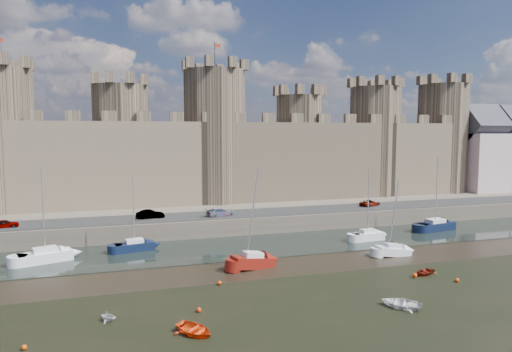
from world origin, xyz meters
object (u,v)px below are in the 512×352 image
at_px(car_0, 4,224).
at_px(car_1, 150,214).
at_px(sailboat_5, 393,250).
at_px(dinghy_0, 195,330).
at_px(sailboat_2, 368,235).
at_px(sailboat_4, 253,261).
at_px(sailboat_3, 435,225).
at_px(sailboat_0, 45,255).
at_px(car_2, 220,212).
at_px(sailboat_1, 135,245).
at_px(car_3, 370,203).

height_order(car_0, car_1, car_1).
height_order(sailboat_5, dinghy_0, sailboat_5).
height_order(sailboat_2, sailboat_4, sailboat_4).
distance_m(sailboat_3, dinghy_0, 47.44).
bearing_deg(sailboat_5, car_0, 159.48).
bearing_deg(sailboat_4, sailboat_5, -13.76).
xyz_separation_m(sailboat_2, sailboat_5, (-1.05, -7.52, -0.12)).
bearing_deg(sailboat_0, sailboat_5, -31.67).
xyz_separation_m(car_1, car_2, (9.92, -1.11, -0.03)).
relative_size(sailboat_1, sailboat_2, 0.97).
bearing_deg(dinghy_0, car_0, 82.54).
bearing_deg(sailboat_5, car_1, 145.99).
distance_m(sailboat_2, sailboat_3, 13.42).
height_order(car_3, sailboat_4, sailboat_4).
xyz_separation_m(car_0, sailboat_5, (45.40, -18.12, -2.40)).
bearing_deg(sailboat_1, dinghy_0, -94.75).
height_order(car_1, sailboat_1, sailboat_1).
bearing_deg(sailboat_2, car_1, 152.68).
height_order(car_1, sailboat_5, sailboat_5).
bearing_deg(sailboat_0, sailboat_1, -7.10).
relative_size(car_0, sailboat_5, 0.37).
relative_size(car_0, dinghy_0, 1.06).
bearing_deg(dinghy_0, sailboat_0, 81.42).
relative_size(sailboat_2, dinghy_0, 3.10).
distance_m(sailboat_1, sailboat_4, 16.29).
height_order(car_0, sailboat_1, sailboat_1).
bearing_deg(car_2, sailboat_5, -150.36).
distance_m(sailboat_4, sailboat_5, 17.52).
distance_m(car_0, sailboat_0, 11.07).
bearing_deg(sailboat_0, car_0, 104.37).
bearing_deg(car_0, sailboat_1, -121.12).
bearing_deg(sailboat_1, sailboat_2, -18.65).
height_order(sailboat_3, dinghy_0, sailboat_3).
bearing_deg(sailboat_3, sailboat_5, -153.57).
bearing_deg(car_2, car_0, 75.82).
relative_size(car_1, dinghy_0, 1.25).
height_order(sailboat_0, dinghy_0, sailboat_0).
distance_m(car_3, sailboat_5, 21.56).
distance_m(car_3, sailboat_0, 49.33).
distance_m(car_0, sailboat_3, 60.16).
distance_m(car_0, car_1, 18.37).
relative_size(sailboat_1, sailboat_3, 0.87).
height_order(car_1, sailboat_2, sailboat_2).
height_order(car_3, sailboat_3, sailboat_3).
xyz_separation_m(sailboat_1, sailboat_4, (12.07, -10.93, 0.05)).
xyz_separation_m(car_2, sailboat_0, (-22.34, -8.96, -2.30)).
xyz_separation_m(sailboat_1, dinghy_0, (3.25, -25.51, -0.44)).
relative_size(sailboat_5, dinghy_0, 2.88).
height_order(car_0, sailboat_0, sailboat_0).
xyz_separation_m(car_0, sailboat_2, (46.45, -10.61, -2.28)).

